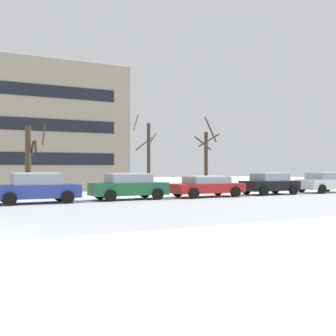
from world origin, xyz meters
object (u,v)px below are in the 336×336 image
at_px(parked_car_red, 207,186).
at_px(parked_car_black, 270,183).
at_px(parked_car_green, 129,186).
at_px(parked_car_blue, 36,188).
at_px(parked_car_white, 325,182).

distance_m(parked_car_red, parked_car_black, 5.04).
bearing_deg(parked_car_green, parked_car_blue, -178.50).
bearing_deg(parked_car_green, parked_car_white, -0.78).
height_order(parked_car_blue, parked_car_red, parked_car_blue).
bearing_deg(parked_car_red, parked_car_black, 0.76).
xyz_separation_m(parked_car_green, parked_car_black, (10.07, -0.13, -0.01)).
distance_m(parked_car_red, parked_car_white, 10.07).
distance_m(parked_car_green, parked_car_red, 5.04).
xyz_separation_m(parked_car_blue, parked_car_green, (5.03, 0.13, -0.02)).
distance_m(parked_car_black, parked_car_white, 5.03).
xyz_separation_m(parked_car_blue, parked_car_white, (20.14, -0.07, -0.02)).
bearing_deg(parked_car_blue, parked_car_green, 1.50).
bearing_deg(parked_car_white, parked_car_blue, 179.79).
height_order(parked_car_green, parked_car_black, parked_car_green).
relative_size(parked_car_green, parked_car_black, 1.10).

